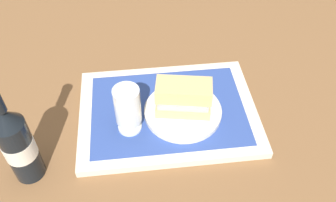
{
  "coord_description": "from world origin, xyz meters",
  "views": [
    {
      "loc": [
        0.07,
        0.6,
        0.69
      ],
      "look_at": [
        0.0,
        0.0,
        0.05
      ],
      "focal_mm": 38.53,
      "sensor_mm": 36.0,
      "label": 1
    }
  ],
  "objects": [
    {
      "name": "ground_plane",
      "position": [
        0.0,
        0.0,
        0.0
      ],
      "size": [
        3.0,
        3.0,
        0.0
      ],
      "primitive_type": "plane",
      "color": "brown"
    },
    {
      "name": "tray",
      "position": [
        0.0,
        0.0,
        0.01
      ],
      "size": [
        0.44,
        0.32,
        0.02
      ],
      "primitive_type": "cube",
      "color": "beige",
      "rests_on": "ground_plane"
    },
    {
      "name": "placemat",
      "position": [
        0.0,
        0.0,
        0.02
      ],
      "size": [
        0.38,
        0.27,
        0.0
      ],
      "primitive_type": "cube",
      "color": "#2D4793",
      "rests_on": "tray"
    },
    {
      "name": "plate",
      "position": [
        -0.03,
        0.02,
        0.03
      ],
      "size": [
        0.19,
        0.19,
        0.01
      ],
      "primitive_type": "cylinder",
      "color": "silver",
      "rests_on": "placemat"
    },
    {
      "name": "sandwich",
      "position": [
        -0.03,
        0.02,
        0.08
      ],
      "size": [
        0.14,
        0.09,
        0.08
      ],
      "rotation": [
        0.0,
        0.0,
        -0.18
      ],
      "color": "tan",
      "rests_on": "plate"
    },
    {
      "name": "beer_glass",
      "position": [
        0.1,
        0.05,
        0.09
      ],
      "size": [
        0.06,
        0.06,
        0.12
      ],
      "color": "silver",
      "rests_on": "placemat"
    },
    {
      "name": "beer_bottle",
      "position": [
        0.32,
        0.13,
        0.1
      ],
      "size": [
        0.07,
        0.07,
        0.27
      ],
      "color": "black",
      "rests_on": "ground_plane"
    }
  ]
}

